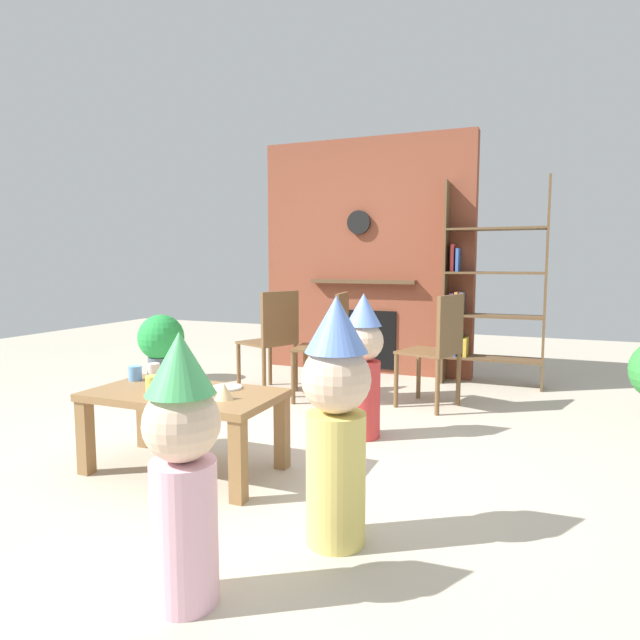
# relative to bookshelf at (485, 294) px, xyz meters

# --- Properties ---
(ground_plane) EXTENTS (12.00, 12.00, 0.00)m
(ground_plane) POSITION_rel_bookshelf_xyz_m (-1.00, -2.40, -0.85)
(ground_plane) COLOR #BCB29E
(brick_fireplace_feature) EXTENTS (2.20, 0.28, 2.40)m
(brick_fireplace_feature) POSITION_rel_bookshelf_xyz_m (-1.22, 0.20, 0.34)
(brick_fireplace_feature) COLOR brown
(brick_fireplace_feature) RESTS_ON ground_plane
(bookshelf) EXTENTS (0.90, 0.28, 1.90)m
(bookshelf) POSITION_rel_bookshelf_xyz_m (0.00, 0.00, 0.00)
(bookshelf) COLOR brown
(bookshelf) RESTS_ON ground_plane
(coffee_table) EXTENTS (1.04, 0.57, 0.45)m
(coffee_table) POSITION_rel_bookshelf_xyz_m (-1.31, -2.84, -0.48)
(coffee_table) COLOR olive
(coffee_table) RESTS_ON ground_plane
(paper_cup_near_left) EXTENTS (0.08, 0.08, 0.10)m
(paper_cup_near_left) POSITION_rel_bookshelf_xyz_m (-1.41, -2.97, -0.35)
(paper_cup_near_left) COLOR #F2CC4C
(paper_cup_near_left) RESTS_ON coffee_table
(paper_cup_near_right) EXTENTS (0.08, 0.08, 0.09)m
(paper_cup_near_right) POSITION_rel_bookshelf_xyz_m (-1.75, -2.72, -0.36)
(paper_cup_near_right) COLOR #669EE0
(paper_cup_near_right) RESTS_ON coffee_table
(paper_cup_center) EXTENTS (0.07, 0.07, 0.10)m
(paper_cup_center) POSITION_rel_bookshelf_xyz_m (-1.66, -2.65, -0.35)
(paper_cup_center) COLOR silver
(paper_cup_center) RESTS_ON coffee_table
(paper_plate_front) EXTENTS (0.17, 0.17, 0.01)m
(paper_plate_front) POSITION_rel_bookshelf_xyz_m (-1.13, -2.69, -0.40)
(paper_plate_front) COLOR white
(paper_plate_front) RESTS_ON coffee_table
(paper_plate_rear) EXTENTS (0.17, 0.17, 0.01)m
(paper_plate_rear) POSITION_rel_bookshelf_xyz_m (-1.18, -3.00, -0.40)
(paper_plate_rear) COLOR white
(paper_plate_rear) RESTS_ON coffee_table
(birthday_cake_slice) EXTENTS (0.10, 0.10, 0.09)m
(birthday_cake_slice) POSITION_rel_bookshelf_xyz_m (-1.02, -2.90, -0.36)
(birthday_cake_slice) COLOR #EAC68C
(birthday_cake_slice) RESTS_ON coffee_table
(table_fork) EXTENTS (0.13, 0.10, 0.01)m
(table_fork) POSITION_rel_bookshelf_xyz_m (-1.55, -2.73, -0.40)
(table_fork) COLOR silver
(table_fork) RESTS_ON coffee_table
(child_with_cone_hat) EXTENTS (0.26, 0.26, 0.93)m
(child_with_cone_hat) POSITION_rel_bookshelf_xyz_m (-0.61, -3.81, -0.36)
(child_with_cone_hat) COLOR #EAB2C6
(child_with_cone_hat) RESTS_ON ground_plane
(child_in_pink) EXTENTS (0.28, 0.28, 1.02)m
(child_in_pink) POSITION_rel_bookshelf_xyz_m (-0.28, -3.24, -0.31)
(child_in_pink) COLOR #E0CC66
(child_in_pink) RESTS_ON ground_plane
(child_by_the_chairs) EXTENTS (0.26, 0.26, 0.95)m
(child_by_the_chairs) POSITION_rel_bookshelf_xyz_m (-0.58, -1.91, -0.35)
(child_by_the_chairs) COLOR #D13838
(child_by_the_chairs) RESTS_ON ground_plane
(dining_chair_left) EXTENTS (0.53, 0.53, 0.90)m
(dining_chair_left) POSITION_rel_bookshelf_xyz_m (-1.67, -1.06, -0.34)
(dining_chair_left) COLOR brown
(dining_chair_left) RESTS_ON ground_plane
(dining_chair_middle) EXTENTS (0.45, 0.45, 0.90)m
(dining_chair_middle) POSITION_rel_bookshelf_xyz_m (-1.11, -1.12, -0.34)
(dining_chair_middle) COLOR brown
(dining_chair_middle) RESTS_ON ground_plane
(dining_chair_right) EXTENTS (0.50, 0.50, 0.90)m
(dining_chair_right) POSITION_rel_bookshelf_xyz_m (-0.25, -1.02, -0.34)
(dining_chair_right) COLOR brown
(dining_chair_right) RESTS_ON ground_plane
(potted_plant_short) EXTENTS (0.45, 0.45, 0.64)m
(potted_plant_short) POSITION_rel_bookshelf_xyz_m (-2.92, -1.00, -0.48)
(potted_plant_short) COLOR #4C5660
(potted_plant_short) RESTS_ON ground_plane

